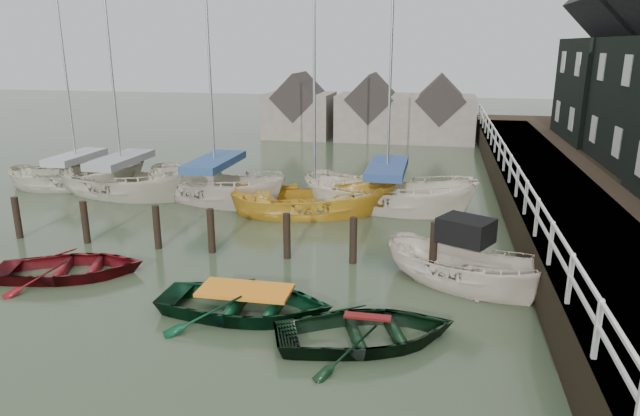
% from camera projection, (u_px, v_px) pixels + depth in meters
% --- Properties ---
extents(ground, '(120.00, 120.00, 0.00)m').
position_uv_depth(ground, '(212.00, 296.00, 14.59)').
color(ground, '#2E3824').
rests_on(ground, ground).
extents(pier, '(3.04, 32.00, 2.70)m').
position_uv_depth(pier, '(541.00, 192.00, 21.95)').
color(pier, black).
rests_on(pier, ground).
extents(mooring_pilings, '(13.72, 0.22, 1.80)m').
position_uv_depth(mooring_pilings, '(214.00, 237.00, 17.49)').
color(mooring_pilings, black).
rests_on(mooring_pilings, ground).
extents(far_sheds, '(14.00, 4.08, 4.39)m').
position_uv_depth(far_sheds, '(369.00, 111.00, 38.38)').
color(far_sheds, '#665B51').
rests_on(far_sheds, ground).
extents(rowboat_red, '(4.60, 3.93, 0.81)m').
position_uv_depth(rowboat_red, '(72.00, 276.00, 15.82)').
color(rowboat_red, '#590C11').
rests_on(rowboat_red, ground).
extents(rowboat_green, '(4.22, 3.04, 0.87)m').
position_uv_depth(rowboat_green, '(246.00, 314.00, 13.59)').
color(rowboat_green, black).
rests_on(rowboat_green, ground).
extents(rowboat_dkgreen, '(4.68, 4.02, 0.82)m').
position_uv_depth(rowboat_dkgreen, '(367.00, 343.00, 12.29)').
color(rowboat_dkgreen, black).
rests_on(rowboat_dkgreen, ground).
extents(motorboat, '(4.82, 3.67, 2.72)m').
position_uv_depth(motorboat, '(462.00, 283.00, 15.13)').
color(motorboat, beige).
rests_on(motorboat, ground).
extents(sailboat_a, '(7.00, 3.99, 11.16)m').
position_uv_depth(sailboat_a, '(124.00, 193.00, 24.39)').
color(sailboat_a, beige).
rests_on(sailboat_a, ground).
extents(sailboat_b, '(7.47, 4.93, 12.03)m').
position_uv_depth(sailboat_b, '(216.00, 199.00, 23.57)').
color(sailboat_b, beige).
rests_on(sailboat_b, ground).
extents(sailboat_c, '(6.70, 3.99, 11.26)m').
position_uv_depth(sailboat_c, '(315.00, 213.00, 21.72)').
color(sailboat_c, gold).
rests_on(sailboat_c, ground).
extents(sailboat_d, '(7.43, 4.11, 12.16)m').
position_uv_depth(sailboat_d, '(386.00, 207.00, 22.40)').
color(sailboat_d, beige).
rests_on(sailboat_d, ground).
extents(sailboat_e, '(6.33, 3.83, 9.66)m').
position_uv_depth(sailboat_e, '(79.00, 186.00, 25.67)').
color(sailboat_e, beige).
rests_on(sailboat_e, ground).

